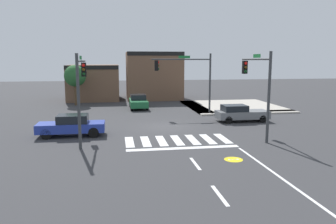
{
  "coord_description": "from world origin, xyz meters",
  "views": [
    {
      "loc": [
        -3.87,
        -25.13,
        5.19
      ],
      "look_at": [
        -0.04,
        -0.92,
        1.31
      ],
      "focal_mm": 35.19,
      "sensor_mm": 36.0,
      "label": 1
    }
  ],
  "objects_px": {
    "traffic_signal_southeast": "(258,79)",
    "traffic_signal_northeast": "(187,73)",
    "car_gray": "(240,113)",
    "car_green": "(138,102)",
    "traffic_signal_southwest": "(81,82)",
    "roadside_tree": "(75,76)",
    "car_blue": "(72,125)"
  },
  "relations": [
    {
      "from": "traffic_signal_northeast",
      "to": "car_gray",
      "type": "distance_m",
      "value": 6.49
    },
    {
      "from": "traffic_signal_southeast",
      "to": "car_blue",
      "type": "relative_size",
      "value": 1.27
    },
    {
      "from": "traffic_signal_southeast",
      "to": "car_blue",
      "type": "bearing_deg",
      "value": 80.27
    },
    {
      "from": "traffic_signal_southeast",
      "to": "traffic_signal_southwest",
      "type": "height_order",
      "value": "traffic_signal_southeast"
    },
    {
      "from": "traffic_signal_southeast",
      "to": "car_gray",
      "type": "bearing_deg",
      "value": -10.92
    },
    {
      "from": "traffic_signal_southwest",
      "to": "roadside_tree",
      "type": "relative_size",
      "value": 1.2
    },
    {
      "from": "traffic_signal_southwest",
      "to": "car_gray",
      "type": "bearing_deg",
      "value": -68.1
    },
    {
      "from": "traffic_signal_southeast",
      "to": "car_green",
      "type": "distance_m",
      "value": 16.47
    },
    {
      "from": "car_gray",
      "to": "traffic_signal_southeast",
      "type": "bearing_deg",
      "value": -100.92
    },
    {
      "from": "car_blue",
      "to": "car_gray",
      "type": "bearing_deg",
      "value": -165.88
    },
    {
      "from": "traffic_signal_southwest",
      "to": "car_gray",
      "type": "distance_m",
      "value": 13.94
    },
    {
      "from": "traffic_signal_northeast",
      "to": "car_green",
      "type": "height_order",
      "value": "traffic_signal_northeast"
    },
    {
      "from": "traffic_signal_northeast",
      "to": "traffic_signal_southwest",
      "type": "distance_m",
      "value": 12.76
    },
    {
      "from": "traffic_signal_southwest",
      "to": "car_blue",
      "type": "xyz_separation_m",
      "value": [
        -0.92,
        1.67,
        -3.09
      ]
    },
    {
      "from": "traffic_signal_southwest",
      "to": "car_blue",
      "type": "bearing_deg",
      "value": 28.83
    },
    {
      "from": "traffic_signal_northeast",
      "to": "traffic_signal_southwest",
      "type": "relative_size",
      "value": 1.04
    },
    {
      "from": "traffic_signal_southwest",
      "to": "roadside_tree",
      "type": "bearing_deg",
      "value": 7.84
    },
    {
      "from": "traffic_signal_southwest",
      "to": "roadside_tree",
      "type": "height_order",
      "value": "traffic_signal_southwest"
    },
    {
      "from": "traffic_signal_northeast",
      "to": "car_blue",
      "type": "bearing_deg",
      "value": 37.74
    },
    {
      "from": "car_green",
      "to": "car_gray",
      "type": "bearing_deg",
      "value": 41.9
    },
    {
      "from": "traffic_signal_northeast",
      "to": "car_blue",
      "type": "relative_size",
      "value": 1.28
    },
    {
      "from": "car_gray",
      "to": "roadside_tree",
      "type": "xyz_separation_m",
      "value": [
        -15.06,
        12.76,
        2.64
      ]
    },
    {
      "from": "traffic_signal_northeast",
      "to": "traffic_signal_southeast",
      "type": "bearing_deg",
      "value": 105.61
    },
    {
      "from": "car_gray",
      "to": "car_green",
      "type": "relative_size",
      "value": 1.02
    },
    {
      "from": "car_green",
      "to": "roadside_tree",
      "type": "height_order",
      "value": "roadside_tree"
    },
    {
      "from": "traffic_signal_southeast",
      "to": "traffic_signal_northeast",
      "type": "bearing_deg",
      "value": 15.61
    },
    {
      "from": "traffic_signal_southeast",
      "to": "roadside_tree",
      "type": "relative_size",
      "value": 1.23
    },
    {
      "from": "traffic_signal_southwest",
      "to": "car_green",
      "type": "distance_m",
      "value": 15.11
    },
    {
      "from": "car_blue",
      "to": "traffic_signal_northeast",
      "type": "bearing_deg",
      "value": -142.26
    },
    {
      "from": "traffic_signal_northeast",
      "to": "roadside_tree",
      "type": "bearing_deg",
      "value": -37.37
    },
    {
      "from": "roadside_tree",
      "to": "car_gray",
      "type": "bearing_deg",
      "value": -40.29
    },
    {
      "from": "car_blue",
      "to": "traffic_signal_southeast",
      "type": "bearing_deg",
      "value": 170.27
    }
  ]
}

